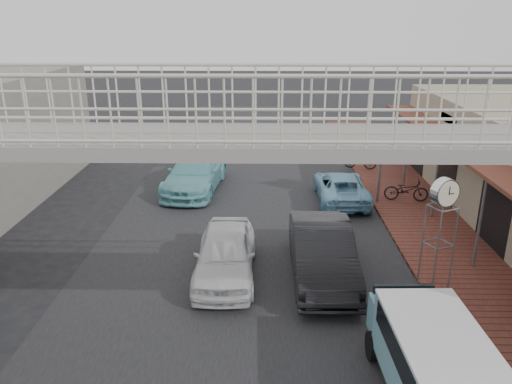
{
  "coord_description": "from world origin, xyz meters",
  "views": [
    {
      "loc": [
        0.62,
        -12.51,
        7.17
      ],
      "look_at": [
        0.34,
        2.78,
        1.8
      ],
      "focal_mm": 35.0,
      "sensor_mm": 36.0,
      "label": 1
    }
  ],
  "objects_px": {
    "angkot_far": "(195,173)",
    "motorcycle_near": "(406,190)",
    "dark_sedan": "(322,252)",
    "street_clock": "(444,198)",
    "white_hatchback": "(226,254)",
    "angkot_van": "(431,354)",
    "angkot_curb": "(341,187)",
    "arrow_sign": "(400,141)",
    "motorcycle_far": "(360,159)"
  },
  "relations": [
    {
      "from": "angkot_far",
      "to": "motorcycle_near",
      "type": "relative_size",
      "value": 2.98
    },
    {
      "from": "dark_sedan",
      "to": "street_clock",
      "type": "xyz_separation_m",
      "value": [
        3.02,
        -0.7,
        1.93
      ]
    },
    {
      "from": "white_hatchback",
      "to": "angkot_van",
      "type": "bearing_deg",
      "value": -49.57
    },
    {
      "from": "angkot_curb",
      "to": "street_clock",
      "type": "bearing_deg",
      "value": 102.42
    },
    {
      "from": "motorcycle_near",
      "to": "arrow_sign",
      "type": "distance_m",
      "value": 2.08
    },
    {
      "from": "motorcycle_far",
      "to": "angkot_curb",
      "type": "bearing_deg",
      "value": 177.04
    },
    {
      "from": "dark_sedan",
      "to": "motorcycle_near",
      "type": "distance_m",
      "value": 7.44
    },
    {
      "from": "angkot_van",
      "to": "motorcycle_far",
      "type": "xyz_separation_m",
      "value": [
        1.5,
        15.76,
        -0.55
      ]
    },
    {
      "from": "dark_sedan",
      "to": "motorcycle_near",
      "type": "relative_size",
      "value": 2.76
    },
    {
      "from": "angkot_far",
      "to": "street_clock",
      "type": "height_order",
      "value": "street_clock"
    },
    {
      "from": "dark_sedan",
      "to": "angkot_far",
      "type": "xyz_separation_m",
      "value": [
        -4.71,
        7.76,
        -0.04
      ]
    },
    {
      "from": "motorcycle_near",
      "to": "dark_sedan",
      "type": "bearing_deg",
      "value": 155.16
    },
    {
      "from": "angkot_van",
      "to": "street_clock",
      "type": "relative_size",
      "value": 1.17
    },
    {
      "from": "white_hatchback",
      "to": "street_clock",
      "type": "distance_m",
      "value": 6.17
    },
    {
      "from": "angkot_curb",
      "to": "angkot_far",
      "type": "xyz_separation_m",
      "value": [
        -6.18,
        1.32,
        0.16
      ]
    },
    {
      "from": "dark_sedan",
      "to": "angkot_van",
      "type": "relative_size",
      "value": 1.3
    },
    {
      "from": "angkot_curb",
      "to": "arrow_sign",
      "type": "relative_size",
      "value": 1.38
    },
    {
      "from": "angkot_far",
      "to": "motorcycle_far",
      "type": "distance_m",
      "value": 8.28
    },
    {
      "from": "angkot_van",
      "to": "motorcycle_near",
      "type": "xyz_separation_m",
      "value": [
        2.57,
        11.24,
        -0.58
      ]
    },
    {
      "from": "dark_sedan",
      "to": "angkot_far",
      "type": "distance_m",
      "value": 9.08
    },
    {
      "from": "angkot_curb",
      "to": "motorcycle_far",
      "type": "bearing_deg",
      "value": -109.49
    },
    {
      "from": "motorcycle_far",
      "to": "street_clock",
      "type": "bearing_deg",
      "value": -163.24
    },
    {
      "from": "street_clock",
      "to": "dark_sedan",
      "type": "bearing_deg",
      "value": 142.71
    },
    {
      "from": "angkot_van",
      "to": "motorcycle_near",
      "type": "height_order",
      "value": "angkot_van"
    },
    {
      "from": "white_hatchback",
      "to": "angkot_curb",
      "type": "distance_m",
      "value": 7.73
    },
    {
      "from": "angkot_van",
      "to": "motorcycle_near",
      "type": "relative_size",
      "value": 2.12
    },
    {
      "from": "angkot_far",
      "to": "street_clock",
      "type": "relative_size",
      "value": 1.65
    },
    {
      "from": "angkot_van",
      "to": "arrow_sign",
      "type": "relative_size",
      "value": 1.2
    },
    {
      "from": "motorcycle_near",
      "to": "angkot_far",
      "type": "bearing_deg",
      "value": 88.52
    },
    {
      "from": "white_hatchback",
      "to": "motorcycle_near",
      "type": "xyz_separation_m",
      "value": [
        6.87,
        6.23,
        -0.16
      ]
    },
    {
      "from": "street_clock",
      "to": "arrow_sign",
      "type": "xyz_separation_m",
      "value": [
        0.63,
        6.98,
        -0.13
      ]
    },
    {
      "from": "motorcycle_near",
      "to": "motorcycle_far",
      "type": "xyz_separation_m",
      "value": [
        -1.07,
        4.52,
        0.03
      ]
    },
    {
      "from": "angkot_curb",
      "to": "motorcycle_far",
      "type": "relative_size",
      "value": 2.64
    },
    {
      "from": "motorcycle_far",
      "to": "white_hatchback",
      "type": "bearing_deg",
      "value": 168.42
    },
    {
      "from": "white_hatchback",
      "to": "arrow_sign",
      "type": "xyz_separation_m",
      "value": [
        6.43,
        6.3,
        1.87
      ]
    },
    {
      "from": "white_hatchback",
      "to": "angkot_curb",
      "type": "relative_size",
      "value": 0.99
    },
    {
      "from": "dark_sedan",
      "to": "street_clock",
      "type": "bearing_deg",
      "value": -13.59
    },
    {
      "from": "street_clock",
      "to": "motorcycle_near",
      "type": "bearing_deg",
      "value": 57.03
    },
    {
      "from": "street_clock",
      "to": "arrow_sign",
      "type": "distance_m",
      "value": 7.01
    },
    {
      "from": "angkot_curb",
      "to": "angkot_van",
      "type": "bearing_deg",
      "value": 90.45
    },
    {
      "from": "white_hatchback",
      "to": "arrow_sign",
      "type": "distance_m",
      "value": 9.19
    },
    {
      "from": "motorcycle_far",
      "to": "street_clock",
      "type": "height_order",
      "value": "street_clock"
    },
    {
      "from": "angkot_curb",
      "to": "motorcycle_near",
      "type": "relative_size",
      "value": 2.44
    },
    {
      "from": "angkot_far",
      "to": "motorcycle_near",
      "type": "distance_m",
      "value": 8.93
    },
    {
      "from": "motorcycle_near",
      "to": "arrow_sign",
      "type": "xyz_separation_m",
      "value": [
        -0.43,
        0.06,
        2.03
      ]
    },
    {
      "from": "arrow_sign",
      "to": "white_hatchback",
      "type": "bearing_deg",
      "value": -152.51
    },
    {
      "from": "angkot_van",
      "to": "angkot_curb",
      "type": "bearing_deg",
      "value": 88.55
    },
    {
      "from": "arrow_sign",
      "to": "street_clock",
      "type": "bearing_deg",
      "value": -112.08
    },
    {
      "from": "dark_sedan",
      "to": "street_clock",
      "type": "height_order",
      "value": "street_clock"
    },
    {
      "from": "motorcycle_far",
      "to": "arrow_sign",
      "type": "relative_size",
      "value": 0.52
    }
  ]
}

